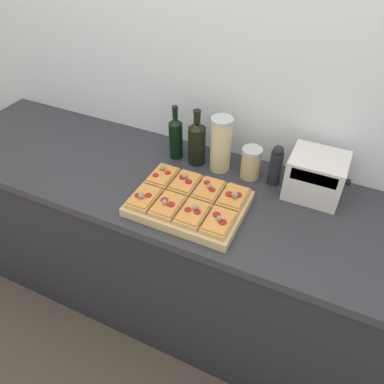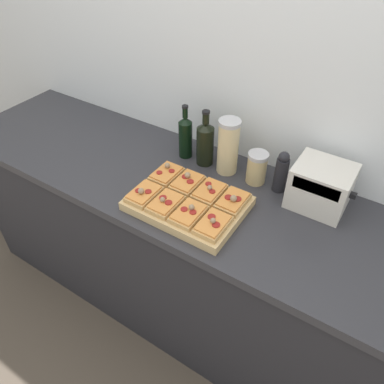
% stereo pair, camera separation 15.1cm
% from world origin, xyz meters
% --- Properties ---
extents(ground_plane, '(12.00, 12.00, 0.00)m').
position_xyz_m(ground_plane, '(0.00, 0.00, 0.00)').
color(ground_plane, '#4C4238').
extents(wall_back, '(6.00, 0.06, 2.50)m').
position_xyz_m(wall_back, '(0.00, 0.67, 1.25)').
color(wall_back, silver).
rests_on(wall_back, ground_plane).
extents(kitchen_counter, '(2.63, 0.67, 0.93)m').
position_xyz_m(kitchen_counter, '(0.00, 0.32, 0.46)').
color(kitchen_counter, '#232328').
rests_on(kitchen_counter, ground_plane).
extents(cutting_board, '(0.45, 0.33, 0.04)m').
position_xyz_m(cutting_board, '(0.03, 0.20, 0.95)').
color(cutting_board, tan).
rests_on(cutting_board, kitchen_counter).
extents(pizza_slice_back_left, '(0.10, 0.15, 0.05)m').
position_xyz_m(pizza_slice_back_left, '(-0.14, 0.28, 0.98)').
color(pizza_slice_back_left, tan).
rests_on(pizza_slice_back_left, cutting_board).
extents(pizza_slice_back_midleft, '(0.10, 0.15, 0.05)m').
position_xyz_m(pizza_slice_back_midleft, '(-0.03, 0.28, 0.98)').
color(pizza_slice_back_midleft, tan).
rests_on(pizza_slice_back_midleft, cutting_board).
extents(pizza_slice_back_midright, '(0.10, 0.15, 0.05)m').
position_xyz_m(pizza_slice_back_midright, '(0.08, 0.27, 0.98)').
color(pizza_slice_back_midright, tan).
rests_on(pizza_slice_back_midright, cutting_board).
extents(pizza_slice_back_right, '(0.10, 0.15, 0.05)m').
position_xyz_m(pizza_slice_back_right, '(0.19, 0.27, 0.98)').
color(pizza_slice_back_right, tan).
rests_on(pizza_slice_back_right, cutting_board).
extents(pizza_slice_front_left, '(0.10, 0.15, 0.05)m').
position_xyz_m(pizza_slice_front_left, '(-0.14, 0.12, 0.98)').
color(pizza_slice_front_left, tan).
rests_on(pizza_slice_front_left, cutting_board).
extents(pizza_slice_front_midleft, '(0.10, 0.15, 0.05)m').
position_xyz_m(pizza_slice_front_midleft, '(-0.03, 0.12, 0.98)').
color(pizza_slice_front_midleft, tan).
rests_on(pizza_slice_front_midleft, cutting_board).
extents(pizza_slice_front_midright, '(0.10, 0.15, 0.05)m').
position_xyz_m(pizza_slice_front_midright, '(0.08, 0.12, 0.98)').
color(pizza_slice_front_midright, tan).
rests_on(pizza_slice_front_midright, cutting_board).
extents(pizza_slice_front_right, '(0.10, 0.15, 0.05)m').
position_xyz_m(pizza_slice_front_right, '(0.19, 0.12, 0.98)').
color(pizza_slice_front_right, tan).
rests_on(pizza_slice_front_right, cutting_board).
extents(olive_oil_bottle, '(0.06, 0.06, 0.26)m').
position_xyz_m(olive_oil_bottle, '(-0.19, 0.50, 1.03)').
color(olive_oil_bottle, black).
rests_on(olive_oil_bottle, kitchen_counter).
extents(wine_bottle, '(0.08, 0.08, 0.27)m').
position_xyz_m(wine_bottle, '(-0.08, 0.50, 1.04)').
color(wine_bottle, black).
rests_on(wine_bottle, kitchen_counter).
extents(grain_jar_tall, '(0.10, 0.10, 0.26)m').
position_xyz_m(grain_jar_tall, '(0.04, 0.50, 1.06)').
color(grain_jar_tall, beige).
rests_on(grain_jar_tall, kitchen_counter).
extents(grain_jar_short, '(0.09, 0.09, 0.15)m').
position_xyz_m(grain_jar_short, '(0.18, 0.50, 1.00)').
color(grain_jar_short, tan).
rests_on(grain_jar_short, kitchen_counter).
extents(pepper_mill, '(0.05, 0.05, 0.19)m').
position_xyz_m(pepper_mill, '(0.29, 0.50, 1.02)').
color(pepper_mill, black).
rests_on(pepper_mill, kitchen_counter).
extents(toaster_oven, '(0.25, 0.19, 0.19)m').
position_xyz_m(toaster_oven, '(0.46, 0.50, 1.02)').
color(toaster_oven, beige).
rests_on(toaster_oven, kitchen_counter).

